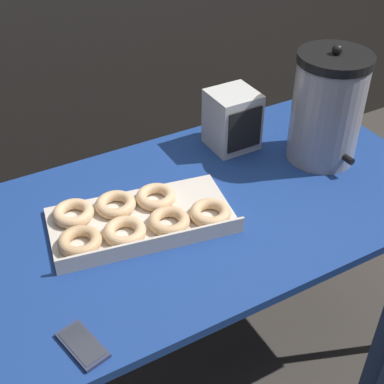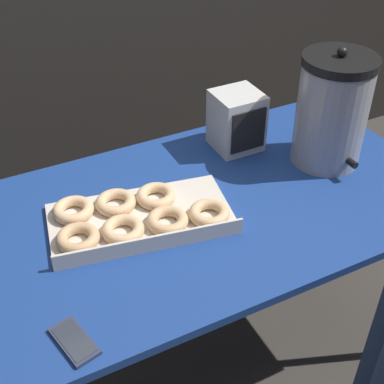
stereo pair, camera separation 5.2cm
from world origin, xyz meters
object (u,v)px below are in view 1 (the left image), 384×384
at_px(coffee_urn, 327,108).
at_px(cell_phone, 82,345).
at_px(donut_box, 137,219).
at_px(space_heater, 232,120).

xyz_separation_m(coffee_urn, cell_phone, (-0.98, -0.35, -0.18)).
relative_size(coffee_urn, cell_phone, 2.75).
distance_m(donut_box, coffee_urn, 0.72).
height_order(coffee_urn, cell_phone, coffee_urn).
xyz_separation_m(cell_phone, space_heater, (0.76, 0.56, 0.10)).
bearing_deg(cell_phone, donut_box, 35.65).
relative_size(cell_phone, space_heater, 0.71).
bearing_deg(coffee_urn, space_heater, 137.66).
xyz_separation_m(donut_box, coffee_urn, (0.70, 0.02, 0.16)).
distance_m(cell_phone, space_heater, 0.95).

